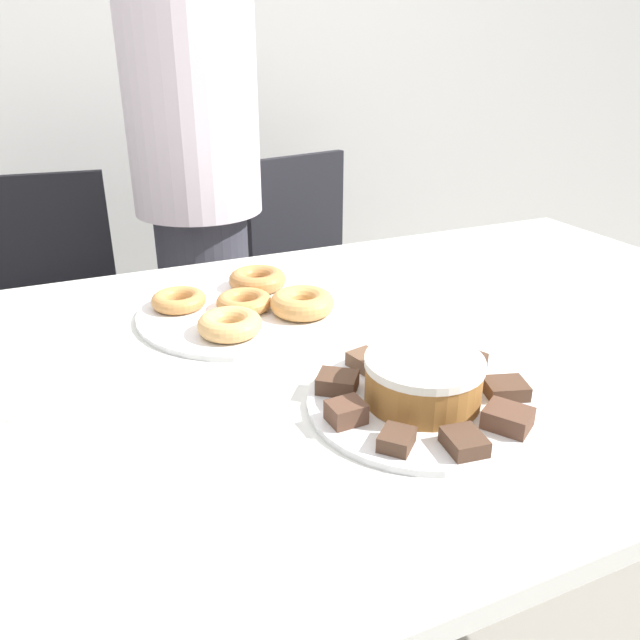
% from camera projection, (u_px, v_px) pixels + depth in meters
% --- Properties ---
extents(wall_back, '(8.00, 0.05, 2.60)m').
position_uv_depth(wall_back, '(137.00, 14.00, 2.18)').
color(wall_back, beige).
rests_on(wall_back, ground_plane).
extents(table, '(1.89, 1.06, 0.73)m').
position_uv_depth(table, '(334.00, 384.00, 1.07)').
color(table, silver).
rests_on(table, ground_plane).
extents(person_standing, '(0.36, 0.36, 1.56)m').
position_uv_depth(person_standing, '(197.00, 193.00, 1.78)').
color(person_standing, '#383842').
rests_on(person_standing, ground_plane).
extents(office_chair_left, '(0.48, 0.48, 0.86)m').
position_uv_depth(office_chair_left, '(54.00, 339.00, 1.86)').
color(office_chair_left, black).
rests_on(office_chair_left, ground_plane).
extents(office_chair_right, '(0.53, 0.53, 0.86)m').
position_uv_depth(office_chair_right, '(322.00, 295.00, 2.18)').
color(office_chair_right, black).
rests_on(office_chair_right, ground_plane).
extents(plate_cake, '(0.32, 0.32, 0.01)m').
position_uv_depth(plate_cake, '(421.00, 403.00, 0.88)').
color(plate_cake, white).
rests_on(plate_cake, table).
extents(plate_donuts, '(0.40, 0.40, 0.01)m').
position_uv_depth(plate_donuts, '(245.00, 311.00, 1.18)').
color(plate_donuts, white).
rests_on(plate_donuts, table).
extents(frosted_cake, '(0.16, 0.16, 0.07)m').
position_uv_depth(frosted_cake, '(423.00, 379.00, 0.86)').
color(frosted_cake, '#9E662D').
rests_on(frosted_cake, plate_cake).
extents(lamington_0, '(0.07, 0.07, 0.02)m').
position_uv_depth(lamington_0, '(337.00, 382.00, 0.90)').
color(lamington_0, '#513828').
rests_on(lamington_0, plate_cake).
extents(lamington_1, '(0.05, 0.04, 0.03)m').
position_uv_depth(lamington_1, '(346.00, 412.00, 0.82)').
color(lamington_1, brown).
rests_on(lamington_1, plate_cake).
extents(lamington_2, '(0.06, 0.06, 0.02)m').
position_uv_depth(lamington_2, '(396.00, 440.00, 0.77)').
color(lamington_2, '#513828').
rests_on(lamington_2, plate_cake).
extents(lamington_3, '(0.05, 0.06, 0.02)m').
position_uv_depth(lamington_3, '(464.00, 442.00, 0.76)').
color(lamington_3, '#513828').
rests_on(lamington_3, plate_cake).
extents(lamington_4, '(0.07, 0.07, 0.03)m').
position_uv_depth(lamington_4, '(508.00, 418.00, 0.81)').
color(lamington_4, brown).
rests_on(lamington_4, plate_cake).
extents(lamington_5, '(0.07, 0.06, 0.02)m').
position_uv_depth(lamington_5, '(506.00, 388.00, 0.88)').
color(lamington_5, '#513828').
rests_on(lamington_5, plate_cake).
extents(lamington_6, '(0.06, 0.06, 0.03)m').
position_uv_depth(lamington_6, '(468.00, 362.00, 0.95)').
color(lamington_6, '#513828').
rests_on(lamington_6, plate_cake).
extents(lamington_7, '(0.06, 0.07, 0.02)m').
position_uv_depth(lamington_7, '(415.00, 354.00, 0.98)').
color(lamington_7, brown).
rests_on(lamington_7, plate_cake).
extents(lamington_8, '(0.05, 0.06, 0.02)m').
position_uv_depth(lamington_8, '(366.00, 361.00, 0.96)').
color(lamington_8, brown).
rests_on(lamington_8, plate_cake).
extents(donut_0, '(0.10, 0.10, 0.03)m').
position_uv_depth(donut_0, '(244.00, 302.00, 1.17)').
color(donut_0, '#D18E4C').
rests_on(donut_0, plate_donuts).
extents(donut_1, '(0.10, 0.10, 0.03)m').
position_uv_depth(donut_1, '(179.00, 300.00, 1.18)').
color(donut_1, '#D18E4C').
rests_on(donut_1, plate_donuts).
extents(donut_2, '(0.11, 0.11, 0.03)m').
position_uv_depth(donut_2, '(230.00, 324.00, 1.07)').
color(donut_2, '#E5AD66').
rests_on(donut_2, plate_donuts).
extents(donut_3, '(0.12, 0.12, 0.04)m').
position_uv_depth(donut_3, '(302.00, 303.00, 1.15)').
color(donut_3, tan).
rests_on(donut_3, plate_donuts).
extents(donut_4, '(0.12, 0.12, 0.04)m').
position_uv_depth(donut_4, '(257.00, 280.00, 1.27)').
color(donut_4, '#C68447').
rests_on(donut_4, plate_donuts).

